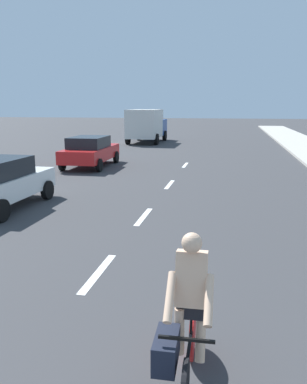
{
  "coord_description": "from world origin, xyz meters",
  "views": [
    {
      "loc": [
        2.38,
        0.81,
        3.11
      ],
      "look_at": [
        0.61,
        9.61,
        1.1
      ],
      "focal_mm": 36.05,
      "sensor_mm": 36.0,
      "label": 1
    }
  ],
  "objects_px": {
    "delivery_truck": "(147,125)",
    "parked_car_red": "(90,151)",
    "cyclist": "(185,321)",
    "parked_car_white": "(0,182)"
  },
  "relations": [
    {
      "from": "delivery_truck",
      "to": "cyclist",
      "type": "bearing_deg",
      "value": -76.78
    },
    {
      "from": "parked_car_white",
      "to": "parked_car_red",
      "type": "relative_size",
      "value": 0.87
    },
    {
      "from": "parked_car_red",
      "to": "delivery_truck",
      "type": "height_order",
      "value": "delivery_truck"
    },
    {
      "from": "cyclist",
      "to": "delivery_truck",
      "type": "distance_m",
      "value": 29.69
    },
    {
      "from": "cyclist",
      "to": "parked_car_white",
      "type": "xyz_separation_m",
      "value": [
        -6.49,
        6.63,
        0.01
      ]
    },
    {
      "from": "cyclist",
      "to": "parked_car_red",
      "type": "distance_m",
      "value": 16.57
    },
    {
      "from": "cyclist",
      "to": "parked_car_red",
      "type": "relative_size",
      "value": 0.4
    },
    {
      "from": "cyclist",
      "to": "parked_car_red",
      "type": "height_order",
      "value": "cyclist"
    },
    {
      "from": "parked_car_white",
      "to": "parked_car_red",
      "type": "xyz_separation_m",
      "value": [
        -0.27,
        8.5,
        0.01
      ]
    },
    {
      "from": "delivery_truck",
      "to": "parked_car_red",
      "type": "bearing_deg",
      "value": -89.91
    }
  ]
}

